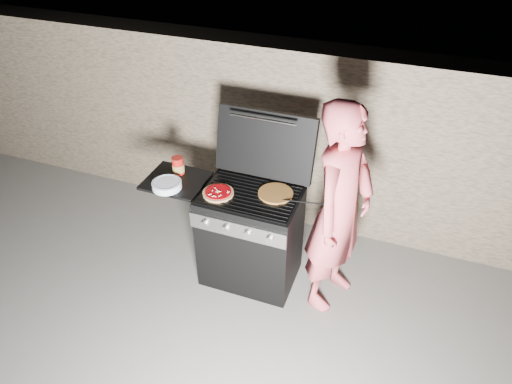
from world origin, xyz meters
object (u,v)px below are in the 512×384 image
(pizza_topped, at_px, (218,192))
(sauce_jar, at_px, (178,165))
(person, at_px, (340,211))
(gas_grill, at_px, (224,231))

(pizza_topped, relative_size, sauce_jar, 1.62)
(sauce_jar, relative_size, person, 0.08)
(pizza_topped, distance_m, person, 0.97)
(pizza_topped, height_order, sauce_jar, sauce_jar)
(pizza_topped, bearing_deg, person, 7.00)
(pizza_topped, bearing_deg, sauce_jar, 158.84)
(pizza_topped, distance_m, sauce_jar, 0.48)
(gas_grill, distance_m, pizza_topped, 0.48)
(sauce_jar, xyz_separation_m, person, (1.41, -0.05, -0.07))
(gas_grill, height_order, pizza_topped, pizza_topped)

